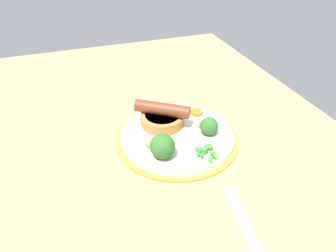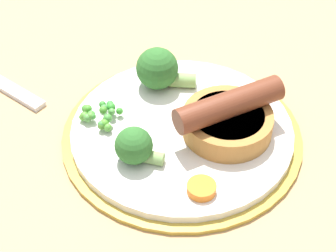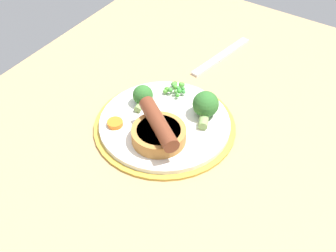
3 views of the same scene
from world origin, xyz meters
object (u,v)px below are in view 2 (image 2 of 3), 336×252
at_px(dinner_plate, 182,133).
at_px(pea_pile, 99,115).
at_px(sausage_pudding, 229,118).
at_px(carrot_slice_2, 202,188).
at_px(broccoli_floret_near, 159,69).
at_px(broccoli_floret_far, 135,146).

distance_m(dinner_plate, pea_pile, 0.09).
distance_m(sausage_pudding, pea_pile, 0.14).
bearing_deg(sausage_pudding, carrot_slice_2, -138.29).
bearing_deg(sausage_pudding, broccoli_floret_near, 106.09).
bearing_deg(broccoli_floret_near, carrot_slice_2, 108.68).
bearing_deg(sausage_pudding, broccoli_floret_far, 175.16).
distance_m(pea_pile, broccoli_floret_far, 0.07).
relative_size(broccoli_floret_near, carrot_slice_2, 2.40).
height_order(sausage_pudding, carrot_slice_2, sausage_pudding).
height_order(broccoli_floret_near, carrot_slice_2, broccoli_floret_near).
bearing_deg(carrot_slice_2, sausage_pudding, -82.95).
relative_size(broccoli_floret_near, broccoli_floret_far, 1.35).
relative_size(dinner_plate, pea_pile, 5.43).
height_order(dinner_plate, broccoli_floret_far, broccoli_floret_far).
relative_size(broccoli_floret_far, carrot_slice_2, 1.77).
xyz_separation_m(dinner_plate, broccoli_floret_far, (0.02, 0.06, 0.03)).
distance_m(broccoli_floret_far, carrot_slice_2, 0.08).
relative_size(sausage_pudding, pea_pile, 2.38).
bearing_deg(carrot_slice_2, broccoli_floret_far, -4.88).
height_order(broccoli_floret_far, carrot_slice_2, broccoli_floret_far).
xyz_separation_m(dinner_plate, broccoli_floret_near, (0.06, -0.05, 0.03)).
bearing_deg(carrot_slice_2, pea_pile, -14.84).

